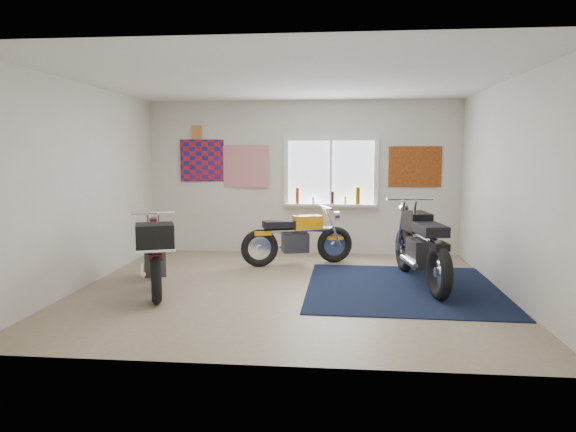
# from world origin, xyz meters

# --- Properties ---
(ground) EXTENTS (5.50, 5.50, 0.00)m
(ground) POSITION_xyz_m (0.00, 0.00, 0.00)
(ground) COLOR #9E896B
(ground) RESTS_ON ground
(room_shell) EXTENTS (5.50, 5.50, 5.50)m
(room_shell) POSITION_xyz_m (0.00, 0.00, 1.64)
(room_shell) COLOR white
(room_shell) RESTS_ON ground
(navy_rug) EXTENTS (2.55, 2.65, 0.01)m
(navy_rug) POSITION_xyz_m (1.49, 0.16, 0.01)
(navy_rug) COLOR black
(navy_rug) RESTS_ON ground
(window_assembly) EXTENTS (1.66, 0.17, 1.26)m
(window_assembly) POSITION_xyz_m (0.50, 2.47, 1.37)
(window_assembly) COLOR white
(window_assembly) RESTS_ON room_shell
(oil_bottles) EXTENTS (1.14, 0.09, 0.30)m
(oil_bottles) POSITION_xyz_m (0.56, 2.40, 1.03)
(oil_bottles) COLOR brown
(oil_bottles) RESTS_ON window_assembly
(flag_display) EXTENTS (1.60, 0.10, 1.17)m
(flag_display) POSITION_xyz_m (-1.90, 2.48, 2.15)
(flag_display) COLOR red
(flag_display) RESTS_ON room_shell
(triumph_poster) EXTENTS (0.90, 0.03, 0.70)m
(triumph_poster) POSITION_xyz_m (1.95, 2.48, 1.55)
(triumph_poster) COLOR #A54C14
(triumph_poster) RESTS_ON room_shell
(yellow_triumph) EXTENTS (1.78, 0.81, 0.93)m
(yellow_triumph) POSITION_xyz_m (-0.01, 1.50, 0.41)
(yellow_triumph) COLOR black
(yellow_triumph) RESTS_ON ground
(black_chrome_bike) EXTENTS (0.68, 2.23, 1.14)m
(black_chrome_bike) POSITION_xyz_m (1.75, 0.40, 0.50)
(black_chrome_bike) COLOR black
(black_chrome_bike) RESTS_ON navy_rug
(maroon_tourer) EXTENTS (0.99, 1.88, 0.98)m
(maroon_tourer) POSITION_xyz_m (-1.70, -0.36, 0.51)
(maroon_tourer) COLOR black
(maroon_tourer) RESTS_ON ground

